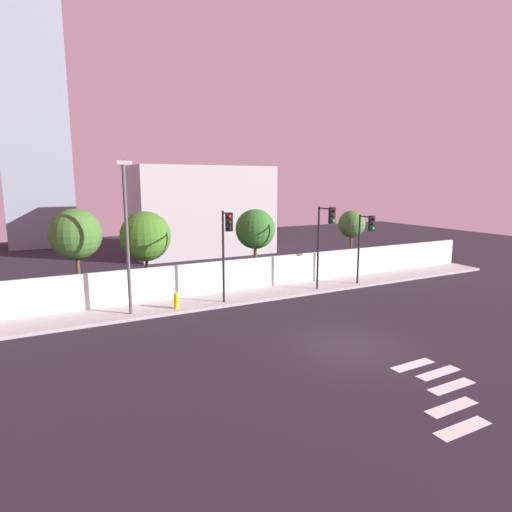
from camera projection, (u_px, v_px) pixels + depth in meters
name	position (u px, v px, depth m)	size (l,w,h in m)	color
ground_plane	(348.00, 346.00, 16.57)	(80.00, 80.00, 0.00)	black
sidewalk	(253.00, 296.00, 23.72)	(36.00, 2.40, 0.15)	#A6A6A6
perimeter_wall	(243.00, 274.00, 24.68)	(36.00, 0.18, 1.80)	silver
crosswalk_marking	(442.00, 389.00, 13.13)	(3.98, 3.86, 0.01)	silver
traffic_light_left	(226.00, 238.00, 20.91)	(0.49, 1.60, 4.78)	black
traffic_light_center	(366.00, 234.00, 25.25)	(0.34, 1.30, 4.28)	black
traffic_light_right	(325.00, 230.00, 23.80)	(0.35, 1.39, 4.85)	black
street_lamp_curbside	(127.00, 226.00, 19.23)	(0.70, 2.17, 7.14)	#4C4C51
fire_hydrant	(176.00, 300.00, 20.99)	(0.44, 0.26, 0.82)	gold
roadside_tree_leftmost	(76.00, 234.00, 21.28)	(2.58, 2.58, 5.07)	brown
roadside_tree_midleft	(145.00, 236.00, 22.92)	(2.72, 2.72, 4.82)	brown
roadside_tree_midright	(255.00, 229.00, 25.97)	(2.45, 2.45, 4.74)	brown
roadside_tree_rightmost	(352.00, 225.00, 29.42)	(1.88, 1.88, 4.41)	brown
low_building_distant	(202.00, 210.00, 37.66)	(12.00, 6.00, 7.73)	#AAAAAA
tower_on_skyline	(29.00, 69.00, 40.12)	(6.11, 5.00, 33.99)	gray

